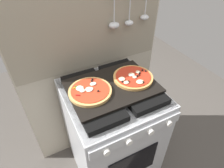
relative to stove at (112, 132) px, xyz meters
name	(u,v)px	position (x,y,z in m)	size (l,w,h in m)	color
ground_plane	(112,161)	(0.00, 0.00, -0.45)	(4.00, 4.00, 0.00)	#4C4742
kitchen_backsplash	(93,74)	(0.00, 0.34, 0.34)	(1.10, 0.09, 1.55)	#B2A893
stove	(112,132)	(0.00, 0.00, 0.00)	(0.60, 0.64, 0.90)	#B7BABF
baking_tray	(112,86)	(0.00, 0.00, 0.46)	(0.54, 0.38, 0.02)	black
pizza_left	(90,91)	(-0.15, 0.00, 0.48)	(0.26, 0.26, 0.03)	tan
pizza_right	(133,77)	(0.15, 0.00, 0.48)	(0.26, 0.26, 0.03)	tan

